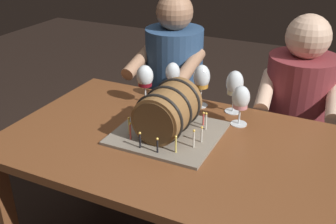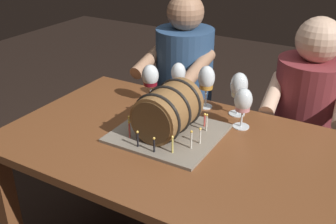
% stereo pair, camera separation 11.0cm
% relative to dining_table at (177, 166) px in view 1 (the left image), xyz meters
% --- Properties ---
extents(dining_table, '(1.37, 0.83, 0.75)m').
position_rel_dining_table_xyz_m(dining_table, '(0.00, 0.00, 0.00)').
color(dining_table, brown).
rests_on(dining_table, ground).
extents(barrel_cake, '(0.40, 0.38, 0.21)m').
position_rel_dining_table_xyz_m(barrel_cake, '(-0.06, 0.03, 0.21)').
color(barrel_cake, gray).
rests_on(barrel_cake, dining_table).
extents(wine_glass_rose, '(0.07, 0.07, 0.17)m').
position_rel_dining_table_xyz_m(wine_glass_rose, '(0.17, 0.24, 0.23)').
color(wine_glass_rose, white).
rests_on(wine_glass_rose, dining_table).
extents(wine_glass_red, '(0.08, 0.08, 0.18)m').
position_rel_dining_table_xyz_m(wine_glass_red, '(-0.29, 0.27, 0.24)').
color(wine_glass_red, white).
rests_on(wine_glass_red, dining_table).
extents(wine_glass_amber, '(0.08, 0.08, 0.20)m').
position_rel_dining_table_xyz_m(wine_glass_amber, '(-0.04, 0.34, 0.25)').
color(wine_glass_amber, white).
rests_on(wine_glass_amber, dining_table).
extents(wine_glass_white, '(0.08, 0.08, 0.19)m').
position_rel_dining_table_xyz_m(wine_glass_white, '(0.11, 0.34, 0.25)').
color(wine_glass_white, white).
rests_on(wine_glass_white, dining_table).
extents(wine_glass_empty, '(0.07, 0.07, 0.19)m').
position_rel_dining_table_xyz_m(wine_glass_empty, '(-0.18, 0.35, 0.25)').
color(wine_glass_empty, white).
rests_on(wine_glass_empty, dining_table).
extents(person_seated_left, '(0.36, 0.46, 1.18)m').
position_rel_dining_table_xyz_m(person_seated_left, '(-0.35, 0.72, -0.10)').
color(person_seated_left, '#1B2D46').
rests_on(person_seated_left, ground).
extents(person_seated_right, '(0.41, 0.49, 1.14)m').
position_rel_dining_table_xyz_m(person_seated_right, '(0.35, 0.72, -0.11)').
color(person_seated_right, '#4C1B1E').
rests_on(person_seated_right, ground).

